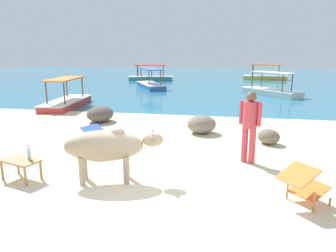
{
  "coord_description": "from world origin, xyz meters",
  "views": [
    {
      "loc": [
        1.21,
        -5.26,
        2.55
      ],
      "look_at": [
        -0.32,
        3.0,
        0.55
      ],
      "focal_mm": 34.5,
      "sensor_mm": 36.0,
      "label": 1
    }
  ],
  "objects_px": {
    "boat_teal": "(151,77)",
    "boat_blue": "(151,84)",
    "deck_chair_near": "(91,137)",
    "boat_white": "(271,90)",
    "cow": "(107,146)",
    "deck_chair_far": "(303,183)",
    "person_standing": "(250,122)",
    "boat_red": "(66,101)",
    "bottle": "(29,154)",
    "boat_yellow": "(265,76)",
    "low_bench_table": "(21,163)"
  },
  "relations": [
    {
      "from": "deck_chair_near",
      "to": "person_standing",
      "type": "distance_m",
      "value": 3.84
    },
    {
      "from": "person_standing",
      "to": "boat_blue",
      "type": "bearing_deg",
      "value": 46.7
    },
    {
      "from": "deck_chair_far",
      "to": "low_bench_table",
      "type": "bearing_deg",
      "value": 139.14
    },
    {
      "from": "deck_chair_far",
      "to": "boat_teal",
      "type": "height_order",
      "value": "boat_teal"
    },
    {
      "from": "deck_chair_far",
      "to": "boat_red",
      "type": "distance_m",
      "value": 11.63
    },
    {
      "from": "boat_white",
      "to": "boat_teal",
      "type": "bearing_deg",
      "value": -173.1
    },
    {
      "from": "boat_white",
      "to": "bottle",
      "type": "bearing_deg",
      "value": -66.75
    },
    {
      "from": "deck_chair_far",
      "to": "person_standing",
      "type": "height_order",
      "value": "person_standing"
    },
    {
      "from": "boat_teal",
      "to": "boat_blue",
      "type": "bearing_deg",
      "value": -87.61
    },
    {
      "from": "bottle",
      "to": "boat_white",
      "type": "height_order",
      "value": "boat_white"
    },
    {
      "from": "person_standing",
      "to": "boat_blue",
      "type": "distance_m",
      "value": 15.0
    },
    {
      "from": "cow",
      "to": "boat_red",
      "type": "relative_size",
      "value": 0.51
    },
    {
      "from": "deck_chair_near",
      "to": "person_standing",
      "type": "bearing_deg",
      "value": -153.09
    },
    {
      "from": "deck_chair_far",
      "to": "cow",
      "type": "bearing_deg",
      "value": 134.5
    },
    {
      "from": "deck_chair_far",
      "to": "boat_white",
      "type": "xyz_separation_m",
      "value": [
        1.13,
        13.81,
        -0.13
      ]
    },
    {
      "from": "cow",
      "to": "deck_chair_near",
      "type": "bearing_deg",
      "value": 107.72
    },
    {
      "from": "deck_chair_near",
      "to": "boat_blue",
      "type": "distance_m",
      "value": 13.96
    },
    {
      "from": "deck_chair_far",
      "to": "boat_yellow",
      "type": "xyz_separation_m",
      "value": [
        1.86,
        23.9,
        -0.13
      ]
    },
    {
      "from": "cow",
      "to": "boat_red",
      "type": "height_order",
      "value": "boat_red"
    },
    {
      "from": "boat_teal",
      "to": "person_standing",
      "type": "bearing_deg",
      "value": -81.5
    },
    {
      "from": "boat_yellow",
      "to": "boat_blue",
      "type": "relative_size",
      "value": 1.01
    },
    {
      "from": "cow",
      "to": "boat_blue",
      "type": "relative_size",
      "value": 0.51
    },
    {
      "from": "deck_chair_far",
      "to": "boat_blue",
      "type": "xyz_separation_m",
      "value": [
        -6.39,
        15.85,
        -0.13
      ]
    },
    {
      "from": "low_bench_table",
      "to": "boat_blue",
      "type": "distance_m",
      "value": 15.78
    },
    {
      "from": "deck_chair_near",
      "to": "boat_white",
      "type": "distance_m",
      "value": 13.11
    },
    {
      "from": "bottle",
      "to": "boat_blue",
      "type": "xyz_separation_m",
      "value": [
        -1.34,
        15.67,
        -0.28
      ]
    },
    {
      "from": "cow",
      "to": "person_standing",
      "type": "bearing_deg",
      "value": 15.05
    },
    {
      "from": "cow",
      "to": "person_standing",
      "type": "xyz_separation_m",
      "value": [
        2.74,
        1.59,
        0.24
      ]
    },
    {
      "from": "cow",
      "to": "boat_teal",
      "type": "bearing_deg",
      "value": 86.21
    },
    {
      "from": "boat_white",
      "to": "boat_yellow",
      "type": "bearing_deg",
      "value": 133.5
    },
    {
      "from": "deck_chair_far",
      "to": "boat_white",
      "type": "bearing_deg",
      "value": 45.73
    },
    {
      "from": "deck_chair_far",
      "to": "boat_teal",
      "type": "relative_size",
      "value": 0.24
    },
    {
      "from": "bottle",
      "to": "deck_chair_far",
      "type": "bearing_deg",
      "value": -2.0
    },
    {
      "from": "deck_chair_near",
      "to": "deck_chair_far",
      "type": "relative_size",
      "value": 1.0
    },
    {
      "from": "deck_chair_far",
      "to": "bottle",
      "type": "bearing_deg",
      "value": 138.41
    },
    {
      "from": "boat_teal",
      "to": "boat_red",
      "type": "xyz_separation_m",
      "value": [
        -0.66,
        -13.4,
        0.0
      ]
    },
    {
      "from": "boat_yellow",
      "to": "boat_red",
      "type": "distance_m",
      "value": 18.88
    },
    {
      "from": "deck_chair_near",
      "to": "boat_white",
      "type": "height_order",
      "value": "boat_white"
    },
    {
      "from": "boat_white",
      "to": "boat_red",
      "type": "xyz_separation_m",
      "value": [
        -9.53,
        -5.76,
        0.0
      ]
    },
    {
      "from": "person_standing",
      "to": "boat_teal",
      "type": "xyz_separation_m",
      "value": [
        -6.96,
        19.49,
        -0.7
      ]
    },
    {
      "from": "low_bench_table",
      "to": "boat_yellow",
      "type": "xyz_separation_m",
      "value": [
        7.07,
        23.78,
        -0.09
      ]
    },
    {
      "from": "deck_chair_near",
      "to": "deck_chair_far",
      "type": "distance_m",
      "value": 5.0
    },
    {
      "from": "bottle",
      "to": "boat_teal",
      "type": "distance_m",
      "value": 21.44
    },
    {
      "from": "boat_white",
      "to": "boat_red",
      "type": "relative_size",
      "value": 0.93
    },
    {
      "from": "cow",
      "to": "boat_white",
      "type": "relative_size",
      "value": 0.55
    },
    {
      "from": "cow",
      "to": "deck_chair_far",
      "type": "height_order",
      "value": "cow"
    },
    {
      "from": "cow",
      "to": "boat_yellow",
      "type": "relative_size",
      "value": 0.51
    },
    {
      "from": "person_standing",
      "to": "boat_blue",
      "type": "relative_size",
      "value": 0.43
    },
    {
      "from": "boat_yellow",
      "to": "boat_white",
      "type": "bearing_deg",
      "value": -86.26
    },
    {
      "from": "boat_yellow",
      "to": "deck_chair_near",
      "type": "bearing_deg",
      "value": -98.51
    }
  ]
}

